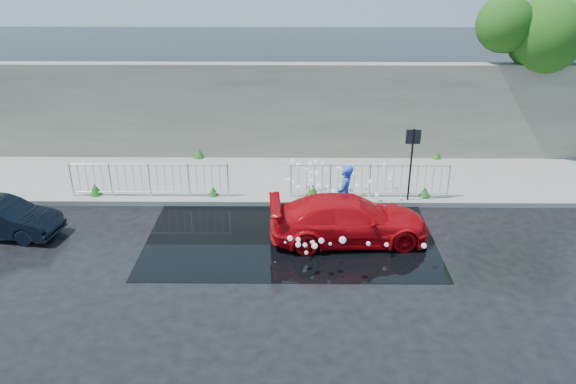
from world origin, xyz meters
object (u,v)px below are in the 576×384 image
dark_car (2,218)px  person (345,195)px  red_car (349,220)px  sign_post (412,153)px

dark_car → person: size_ratio=1.77×
dark_car → person: 9.71m
red_car → person: person is taller
dark_car → person: bearing=-76.3°
sign_post → dark_car: 12.04m
sign_post → dark_car: (-11.79, -2.16, -1.20)m
person → sign_post: bearing=140.5°
red_car → dark_car: (-9.71, 0.21, -0.11)m
red_car → person: (-0.05, 1.07, 0.27)m
person → red_car: bearing=21.5°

